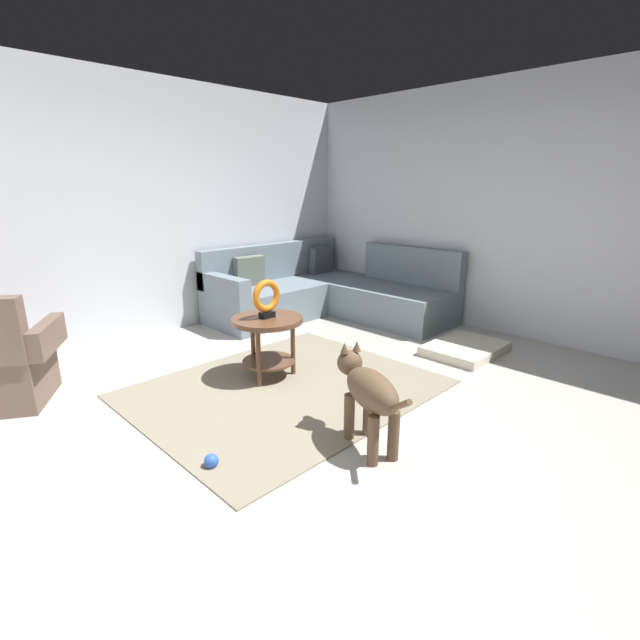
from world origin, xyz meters
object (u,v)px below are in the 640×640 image
at_px(sectional_couch, 326,294).
at_px(dog, 368,391).
at_px(dog_bed_mat, 465,349).
at_px(side_table, 268,332).
at_px(torus_sculpture, 267,298).
at_px(dog_toy_ball, 211,461).

distance_m(sectional_couch, dog, 3.09).
relative_size(sectional_couch, dog_bed_mat, 2.81).
bearing_deg(side_table, sectional_couch, 30.19).
bearing_deg(dog, side_table, 100.81).
xyz_separation_m(sectional_couch, torus_sculpture, (-1.77, -1.03, 0.42)).
distance_m(torus_sculpture, dog_bed_mat, 2.10).
distance_m(dog_bed_mat, dog, 2.09).
relative_size(side_table, dog_toy_ball, 6.94).
xyz_separation_m(sectional_couch, dog_toy_ball, (-2.86, -1.84, -0.25)).
xyz_separation_m(dog_bed_mat, dog_toy_ball, (-2.86, 0.10, -0.00)).
distance_m(sectional_couch, dog_bed_mat, 1.96).
distance_m(sectional_couch, side_table, 2.06).
height_order(side_table, dog_toy_ball, side_table).
bearing_deg(dog_bed_mat, dog, -168.97).
relative_size(torus_sculpture, dog_bed_mat, 0.41).
relative_size(sectional_couch, side_table, 3.75).
relative_size(torus_sculpture, dog_toy_ball, 3.77).
relative_size(torus_sculpture, dog, 0.40).
xyz_separation_m(side_table, torus_sculpture, (-0.00, -0.00, 0.29)).
xyz_separation_m(dog_bed_mat, dog, (-2.02, -0.39, 0.33)).
xyz_separation_m(side_table, dog, (-0.25, -1.30, -0.04)).
height_order(torus_sculpture, dog_toy_ball, torus_sculpture).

